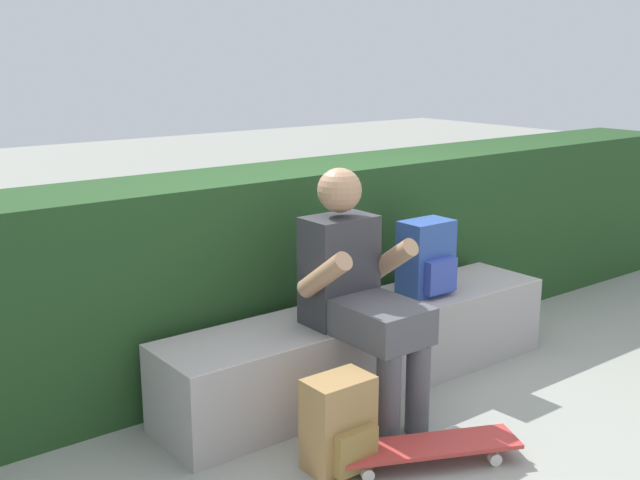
{
  "coord_description": "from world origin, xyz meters",
  "views": [
    {
      "loc": [
        -2.49,
        -2.43,
        1.71
      ],
      "look_at": [
        -0.16,
        0.59,
        0.77
      ],
      "focal_mm": 43.71,
      "sensor_mm": 36.0,
      "label": 1
    }
  ],
  "objects_px": {
    "person_skater": "(358,288)",
    "skateboard_near_person": "(426,447)",
    "backpack_on_ground": "(340,425)",
    "bench_main": "(365,347)",
    "backpack_on_bench": "(427,259)"
  },
  "relations": [
    {
      "from": "person_skater",
      "to": "skateboard_near_person",
      "type": "height_order",
      "value": "person_skater"
    },
    {
      "from": "backpack_on_ground",
      "to": "bench_main",
      "type": "bearing_deg",
      "value": 41.9
    },
    {
      "from": "skateboard_near_person",
      "to": "person_skater",
      "type": "bearing_deg",
      "value": 81.75
    },
    {
      "from": "person_skater",
      "to": "backpack_on_ground",
      "type": "xyz_separation_m",
      "value": [
        -0.39,
        -0.35,
        -0.44
      ]
    },
    {
      "from": "backpack_on_ground",
      "to": "person_skater",
      "type": "bearing_deg",
      "value": 41.69
    },
    {
      "from": "skateboard_near_person",
      "to": "backpack_on_ground",
      "type": "bearing_deg",
      "value": 147.2
    },
    {
      "from": "skateboard_near_person",
      "to": "bench_main",
      "type": "bearing_deg",
      "value": 67.51
    },
    {
      "from": "skateboard_near_person",
      "to": "backpack_on_bench",
      "type": "bearing_deg",
      "value": 45.53
    },
    {
      "from": "bench_main",
      "to": "person_skater",
      "type": "height_order",
      "value": "person_skater"
    },
    {
      "from": "backpack_on_bench",
      "to": "backpack_on_ground",
      "type": "distance_m",
      "value": 1.26
    },
    {
      "from": "bench_main",
      "to": "skateboard_near_person",
      "type": "distance_m",
      "value": 0.83
    },
    {
      "from": "skateboard_near_person",
      "to": "backpack_on_bench",
      "type": "relative_size",
      "value": 2.03
    },
    {
      "from": "bench_main",
      "to": "backpack_on_bench",
      "type": "relative_size",
      "value": 5.68
    },
    {
      "from": "bench_main",
      "to": "backpack_on_ground",
      "type": "xyz_separation_m",
      "value": [
        -0.62,
        -0.56,
        -0.02
      ]
    },
    {
      "from": "backpack_on_bench",
      "to": "bench_main",
      "type": "bearing_deg",
      "value": 178.72
    }
  ]
}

